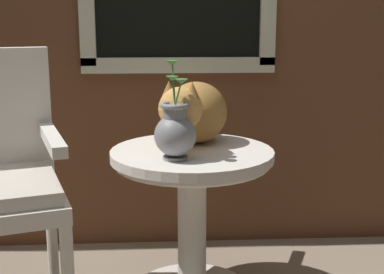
# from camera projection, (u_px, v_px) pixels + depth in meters

# --- Properties ---
(wicker_side_table) EXTENTS (0.62, 0.62, 0.60)m
(wicker_side_table) POSITION_uv_depth(u_px,v_px,m) (192.00, 197.00, 2.07)
(wicker_side_table) COLOR silver
(wicker_side_table) RESTS_ON ground_plane
(cat) EXTENTS (0.32, 0.54, 0.26)m
(cat) POSITION_uv_depth(u_px,v_px,m) (193.00, 112.00, 2.10)
(cat) COLOR #AD7A3D
(cat) RESTS_ON wicker_side_table
(pewter_vase_with_ivy) EXTENTS (0.15, 0.15, 0.34)m
(pewter_vase_with_ivy) POSITION_uv_depth(u_px,v_px,m) (175.00, 131.00, 1.88)
(pewter_vase_with_ivy) COLOR gray
(pewter_vase_with_ivy) RESTS_ON wicker_side_table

